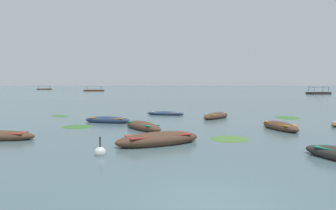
{
  "coord_description": "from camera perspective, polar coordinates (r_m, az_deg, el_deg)",
  "views": [
    {
      "loc": [
        -1.85,
        -6.81,
        3.02
      ],
      "look_at": [
        2.3,
        28.06,
        0.51
      ],
      "focal_mm": 30.47,
      "sensor_mm": 36.0,
      "label": 1
    }
  ],
  "objects": [
    {
      "name": "ground_plane",
      "position": [
        1506.82,
        -6.73,
        3.94
      ],
      "size": [
        6000.0,
        6000.0,
        0.0
      ],
      "primitive_type": "plane",
      "color": "#476066"
    },
    {
      "name": "mountain_2",
      "position": [
        2379.23,
        -17.65,
        6.54
      ],
      "size": [
        713.27,
        713.27,
        225.96
      ],
      "primitive_type": "cone",
      "color": "slate",
      "rests_on": "ground"
    },
    {
      "name": "rowboat_1",
      "position": [
        20.7,
        21.49,
        -4.0
      ],
      "size": [
        1.57,
        3.67,
        0.67
      ],
      "color": "#4C3323",
      "rests_on": "ground"
    },
    {
      "name": "rowboat_2",
      "position": [
        28.5,
        -0.53,
        -1.7
      ],
      "size": [
        3.9,
        2.36,
        0.45
      ],
      "color": "navy",
      "rests_on": "ground"
    },
    {
      "name": "rowboat_4",
      "position": [
        14.55,
        -1.94,
        -6.9
      ],
      "size": [
        4.75,
        2.87,
        0.79
      ],
      "color": "#4C3323",
      "rests_on": "ground"
    },
    {
      "name": "rowboat_5",
      "position": [
        18.25,
        -30.52,
        -5.38
      ],
      "size": [
        3.9,
        1.61,
        0.63
      ],
      "color": "#4C3323",
      "rests_on": "ground"
    },
    {
      "name": "rowboat_6",
      "position": [
        25.96,
        9.58,
        -2.18
      ],
      "size": [
        3.47,
        3.34,
        0.67
      ],
      "color": "#4C3323",
      "rests_on": "ground"
    },
    {
      "name": "rowboat_7",
      "position": [
        23.23,
        -11.99,
        -2.99
      ],
      "size": [
        3.98,
        2.37,
        0.62
      ],
      "color": "navy",
      "rests_on": "ground"
    },
    {
      "name": "rowboat_9",
      "position": [
        19.41,
        -5.04,
        -4.25
      ],
      "size": [
        2.97,
        4.14,
        0.67
      ],
      "color": "#4C3323",
      "rests_on": "ground"
    },
    {
      "name": "ferry_0",
      "position": [
        186.83,
        -23.51,
        2.95
      ],
      "size": [
        8.83,
        5.41,
        2.54
      ],
      "color": "#4C3323",
      "rests_on": "ground"
    },
    {
      "name": "ferry_1",
      "position": [
        101.63,
        27.89,
        2.16
      ],
      "size": [
        7.73,
        4.13,
        2.54
      ],
      "color": "#2D2826",
      "rests_on": "ground"
    },
    {
      "name": "ferry_2",
      "position": [
        135.44,
        -14.59,
        2.86
      ],
      "size": [
        9.21,
        4.51,
        2.54
      ],
      "color": "brown",
      "rests_on": "ground"
    },
    {
      "name": "mooring_buoy",
      "position": [
        12.73,
        -13.41,
        -9.24
      ],
      "size": [
        0.5,
        0.5,
        0.95
      ],
      "color": "silver",
      "rests_on": "ground"
    },
    {
      "name": "weed_patch_0",
      "position": [
        28.25,
        22.83,
        -2.37
      ],
      "size": [
        2.93,
        3.34,
        0.14
      ],
      "primitive_type": "ellipsoid",
      "rotation": [
        0.0,
        0.0,
        2.81
      ],
      "color": "#38662D",
      "rests_on": "ground"
    },
    {
      "name": "weed_patch_2",
      "position": [
        16.31,
        12.24,
        -6.67
      ],
      "size": [
        2.84,
        2.75,
        0.14
      ],
      "primitive_type": "ellipsoid",
      "rotation": [
        0.0,
        0.0,
        2.06
      ],
      "color": "#477033",
      "rests_on": "ground"
    },
    {
      "name": "weed_patch_5",
      "position": [
        29.38,
        -20.78,
        -2.08
      ],
      "size": [
        2.56,
        2.71,
        0.14
      ],
      "primitive_type": "ellipsoid",
      "rotation": [
        0.0,
        0.0,
        2.27
      ],
      "color": "#38662D",
      "rests_on": "ground"
    },
    {
      "name": "weed_patch_6",
      "position": [
        21.47,
        -17.61,
        -4.18
      ],
      "size": [
        2.94,
        2.88,
        0.14
      ],
      "primitive_type": "ellipsoid",
      "rotation": [
        0.0,
        0.0,
        2.61
      ],
      "color": "#38662D",
      "rests_on": "ground"
    }
  ]
}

